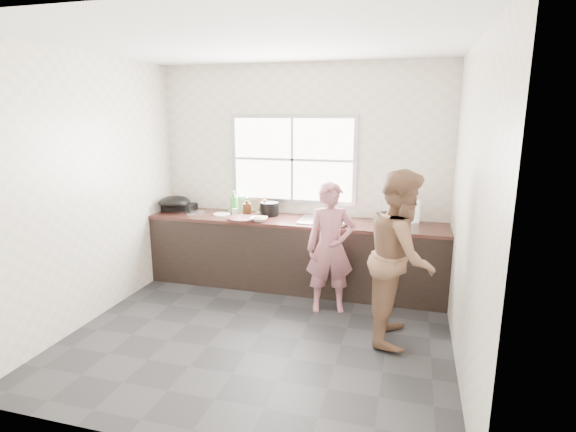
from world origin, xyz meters
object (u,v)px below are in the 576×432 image
(bowl_held, at_px, (339,224))
(plate_food, at_px, (222,214))
(bowl_mince, at_px, (259,219))
(bottle_green, at_px, (234,202))
(dish_rack, at_px, (396,212))
(person_side, at_px, (401,256))
(bowl_crabs, at_px, (342,222))
(black_pot, at_px, (269,209))
(burner, at_px, (180,206))
(glass_jar, at_px, (235,212))
(wok, at_px, (174,202))
(bottle_brown_short, at_px, (265,208))
(cutting_board, at_px, (243,219))
(pot_lid_left, at_px, (195,212))
(bottle_brown_tall, at_px, (247,207))
(woman, at_px, (330,252))
(pot_lid_right, at_px, (236,211))

(bowl_held, xyz_separation_m, plate_food, (-1.51, 0.19, -0.02))
(bowl_mince, relative_size, bottle_green, 0.70)
(dish_rack, bearing_deg, bowl_mince, 171.30)
(person_side, height_order, bowl_crabs, person_side)
(person_side, distance_m, plate_food, 2.42)
(black_pot, xyz_separation_m, burner, (-1.30, 0.10, -0.05))
(bowl_crabs, height_order, bottle_green, bottle_green)
(glass_jar, relative_size, wok, 0.22)
(bottle_green, bearing_deg, dish_rack, -3.82)
(bottle_brown_short, height_order, glass_jar, bottle_brown_short)
(cutting_board, distance_m, black_pot, 0.40)
(bowl_mince, xyz_separation_m, bowl_held, (0.95, 0.00, 0.01))
(bowl_mince, bearing_deg, pot_lid_left, 166.69)
(wok, bearing_deg, burner, 103.40)
(glass_jar, distance_m, dish_rack, 1.97)
(bottle_brown_short, relative_size, dish_rack, 0.41)
(person_side, relative_size, bottle_brown_tall, 7.84)
(dish_rack, bearing_deg, bottle_brown_short, 158.18)
(bowl_crabs, bearing_deg, bowl_mince, -172.67)
(bowl_mince, height_order, burner, burner)
(black_pot, xyz_separation_m, bottle_brown_short, (-0.07, 0.04, 0.00))
(bottle_brown_short, bearing_deg, pot_lid_left, -171.09)
(dish_rack, bearing_deg, bowl_crabs, 172.49)
(person_side, xyz_separation_m, wok, (-2.88, 0.96, 0.18))
(woman, relative_size, wok, 3.32)
(black_pot, bearing_deg, plate_food, -166.54)
(plate_food, distance_m, wok, 0.67)
(black_pot, bearing_deg, wok, -173.41)
(bowl_crabs, relative_size, bottle_green, 0.60)
(person_side, xyz_separation_m, black_pot, (-1.64, 1.10, 0.13))
(bowl_held, bearing_deg, person_side, -47.53)
(bowl_held, bearing_deg, bottle_green, 165.78)
(woman, bearing_deg, person_side, -45.68)
(bowl_mince, bearing_deg, bottle_green, 141.97)
(bowl_held, bearing_deg, glass_jar, 170.98)
(bowl_crabs, relative_size, pot_lid_right, 0.75)
(woman, height_order, pot_lid_left, woman)
(bowl_crabs, distance_m, pot_lid_left, 1.92)
(black_pot, xyz_separation_m, pot_lid_left, (-0.97, -0.10, -0.08))
(woman, relative_size, bowl_crabs, 7.69)
(woman, xyz_separation_m, bowl_mince, (-0.92, 0.34, 0.22))
(cutting_board, xyz_separation_m, plate_food, (-0.35, 0.19, -0.01))
(cutting_board, bearing_deg, bowl_mince, 0.00)
(person_side, bearing_deg, woman, 60.18)
(bowl_held, relative_size, bottle_brown_short, 1.10)
(woman, bearing_deg, wok, 150.76)
(cutting_board, height_order, bottle_green, bottle_green)
(dish_rack, bearing_deg, black_pot, 159.37)
(burner, distance_m, pot_lid_right, 0.80)
(bottle_brown_tall, distance_m, glass_jar, 0.17)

